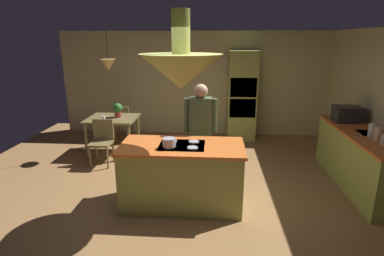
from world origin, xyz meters
The scene contains 17 objects.
ground centered at (0.00, 0.00, 0.00)m, with size 8.16×8.16×0.00m, color #9E7042.
wall_back centered at (0.00, 3.45, 1.27)m, with size 6.80×0.10×2.55m, color beige.
kitchen_island centered at (0.00, -0.20, 0.46)m, with size 1.75×0.88×0.94m.
counter_run_right centered at (2.84, 0.60, 0.47)m, with size 0.73×2.37×0.92m.
oven_tower centered at (1.10, 3.04, 1.05)m, with size 0.66×0.62×2.10m.
dining_table centered at (-1.70, 1.90, 0.66)m, with size 1.02×0.89×0.76m.
person_at_island centered at (0.23, 0.51, 0.97)m, with size 0.53×0.22×1.68m.
range_hood centered at (0.00, -0.20, 1.97)m, with size 1.10×1.10×1.00m.
pendant_light_over_table centered at (-1.70, 1.90, 1.86)m, with size 0.32×0.32×0.82m.
chair_facing_island centered at (-1.70, 1.24, 0.50)m, with size 0.40×0.40×0.87m.
chair_by_back_wall centered at (-1.70, 2.56, 0.50)m, with size 0.40×0.40×0.87m.
potted_plant_on_table centered at (-1.59, 1.96, 0.93)m, with size 0.20×0.20×0.30m.
cup_on_table centered at (-1.80, 1.68, 0.81)m, with size 0.07×0.07×0.09m, color white.
canister_sugar centered at (2.84, 0.20, 1.02)m, with size 0.12×0.12×0.20m, color #E0B78C.
canister_tea centered at (2.84, 0.38, 1.02)m, with size 0.12×0.12×0.21m, color silver.
microwave_on_counter centered at (2.84, 1.30, 1.06)m, with size 0.46×0.36×0.28m, color #232326.
cooking_pot_on_cooktop centered at (-0.16, -0.33, 1.00)m, with size 0.18×0.18×0.12m, color #B2B2B7.
Camera 1 is at (0.44, -4.28, 2.35)m, focal length 28.90 mm.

